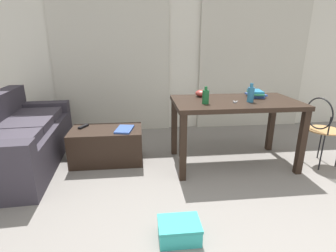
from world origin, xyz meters
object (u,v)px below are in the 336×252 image
bottle_far (251,94)px  book_stack (256,94)px  wire_chair (321,124)px  tv_remote_primary (83,126)px  bowl (202,93)px  magazine (124,129)px  couch (18,140)px  coffee_table (107,145)px  bottle_near (206,97)px  shoebox (179,230)px  craft_table (235,109)px  scissors (235,102)px

bottle_far → book_stack: 0.33m
wire_chair → book_stack: (-0.69, 0.32, 0.31)m
book_stack → tv_remote_primary: 2.16m
bottle_far → tv_remote_primary: bottle_far is taller
book_stack → bowl: bearing=172.3°
book_stack → magazine: 1.66m
couch → coffee_table: bearing=-0.3°
bottle_near → tv_remote_primary: bearing=162.3°
magazine → shoebox: (0.46, -1.39, -0.36)m
couch → wire_chair: bearing=-6.2°
coffee_table → bowl: bearing=1.3°
wire_chair → book_stack: book_stack is taller
bowl → wire_chair: bearing=-17.0°
shoebox → bottle_far: bearing=49.4°
couch → book_stack: size_ratio=6.46×
craft_table → wire_chair: wire_chair is taller
wire_chair → magazine: wire_chair is taller
bowl → magazine: bowl is taller
magazine → couch: bearing=-172.0°
coffee_table → book_stack: size_ratio=2.95×
bowl → book_stack: bearing=-7.7°
bottle_far → bowl: bottle_far is taller
magazine → bottle_near: bearing=-7.0°
coffee_table → book_stack: bearing=-1.9°
book_stack → bottle_near: bearing=-157.4°
bottle_far → bowl: 0.59m
wire_chair → magazine: (-2.30, 0.32, -0.09)m
craft_table → scissors: (-0.05, -0.11, 0.11)m
craft_table → bottle_far: 0.26m
scissors → tv_remote_primary: size_ratio=0.75×
scissors → magazine: size_ratio=0.39×
coffee_table → magazine: size_ratio=2.89×
wire_chair → couch: bearing=173.8°
tv_remote_primary → bottle_near: bearing=10.2°
shoebox → couch: bearing=139.7°
bottle_near → bowl: bearing=82.6°
couch → shoebox: (1.72, -1.46, -0.25)m
couch → shoebox: couch is taller
book_stack → tv_remote_primary: size_ratio=1.86×
wire_chair → bowl: (-1.34, 0.41, 0.32)m
bottle_far → tv_remote_primary: 2.03m
craft_table → wire_chair: bearing=-9.1°
scissors → magazine: 1.33m
bottle_far → scissors: 0.20m
couch → bowl: (2.22, 0.02, 0.51)m
tv_remote_primary → shoebox: 1.87m
scissors → couch: bearing=172.3°
bottle_near → bottle_far: bottle_far is taller
couch → bottle_near: 2.26m
bottle_near → scissors: size_ratio=1.60×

